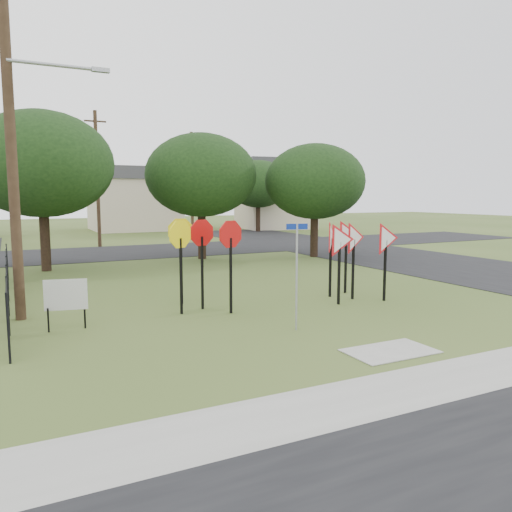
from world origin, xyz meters
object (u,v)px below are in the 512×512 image
at_px(street_name_sign, 297,269).
at_px(stop_sign_cluster, 198,244).
at_px(info_board, 66,296).
at_px(yield_sign_cluster, 351,242).

height_order(street_name_sign, stop_sign_cluster, stop_sign_cluster).
relative_size(stop_sign_cluster, info_board, 2.08).
xyz_separation_m(stop_sign_cluster, info_board, (-3.85, -0.67, -1.14)).
bearing_deg(street_name_sign, info_board, 153.68).
bearing_deg(street_name_sign, stop_sign_cluster, 113.89).
height_order(street_name_sign, yield_sign_cluster, street_name_sign).
distance_m(stop_sign_cluster, yield_sign_cluster, 5.18).
bearing_deg(stop_sign_cluster, info_board, -170.11).
relative_size(street_name_sign, stop_sign_cluster, 0.99).
height_order(street_name_sign, info_board, street_name_sign).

